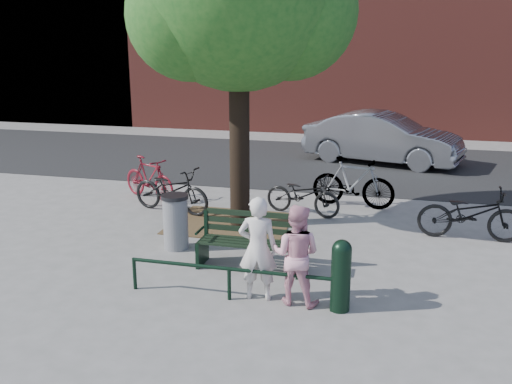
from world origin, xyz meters
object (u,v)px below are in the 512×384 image
(bollard, at_px, (341,273))
(bicycle_c, at_px, (303,195))
(person_right, at_px, (296,255))
(parked_car, at_px, (382,138))
(litter_bin, at_px, (176,221))
(park_bench, at_px, (251,240))
(person_left, at_px, (258,248))

(bollard, height_order, bicycle_c, bollard)
(person_right, height_order, parked_car, parked_car)
(person_right, distance_m, bollard, 0.68)
(litter_bin, bearing_deg, person_right, -33.39)
(park_bench, bearing_deg, litter_bin, 161.46)
(person_left, height_order, bicycle_c, person_left)
(person_right, relative_size, parked_car, 0.31)
(person_right, height_order, bollard, person_right)
(parked_car, bearing_deg, bollard, -165.65)
(bollard, bearing_deg, parked_car, 89.08)
(person_right, xyz_separation_m, litter_bin, (-2.50, 1.65, -0.23))
(person_right, bearing_deg, parked_car, -88.28)
(person_left, relative_size, bollard, 1.49)
(bicycle_c, relative_size, parked_car, 0.36)
(bicycle_c, distance_m, parked_car, 6.05)
(person_left, height_order, bollard, person_left)
(park_bench, height_order, person_left, person_left)
(park_bench, distance_m, litter_bin, 1.64)
(litter_bin, relative_size, bicycle_c, 0.59)
(park_bench, bearing_deg, bicycle_c, 84.07)
(park_bench, distance_m, bollard, 2.01)
(park_bench, distance_m, bicycle_c, 3.14)
(bicycle_c, bearing_deg, person_left, -165.13)
(bicycle_c, bearing_deg, bollard, -149.64)
(bollard, relative_size, litter_bin, 1.04)
(bollard, height_order, litter_bin, bollard)
(person_right, bearing_deg, bicycle_c, -75.31)
(bollard, relative_size, parked_car, 0.22)
(person_right, distance_m, parked_car, 10.15)
(litter_bin, relative_size, parked_car, 0.21)
(park_bench, xyz_separation_m, person_left, (0.39, -1.13, 0.30))
(bollard, xyz_separation_m, bicycle_c, (-1.28, 4.33, -0.11))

